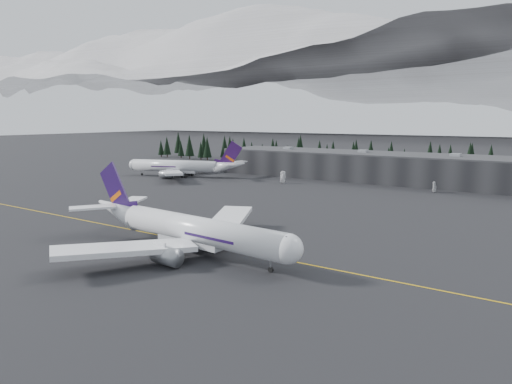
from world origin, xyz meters
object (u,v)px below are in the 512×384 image
Objects in this scene: jet_main at (183,228)px; jet_parked at (185,166)px; terminal at (384,167)px; gse_vehicle_b at (434,191)px; gse_vehicle_a at (283,181)px.

jet_main is 1.04× the size of jet_parked.
terminal is 94.04m from jet_parked.
terminal is 2.62× the size of jet_main.
jet_parked is at bearing 136.39° from jet_main.
terminal reaches higher than gse_vehicle_b.
jet_parked is 114.05m from gse_vehicle_b.
jet_parked is at bearing -106.19° from gse_vehicle_b.
jet_parked is 10.89× the size of gse_vehicle_a.
gse_vehicle_a is at bearing -105.71° from gse_vehicle_b.
gse_vehicle_a is (-34.20, -31.90, -5.55)m from terminal.
jet_parked reaches higher than gse_vehicle_b.
terminal is 2.72× the size of jet_parked.
terminal is 133.30m from jet_main.
terminal is 37.29× the size of gse_vehicle_b.
jet_parked reaches higher than gse_vehicle_a.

